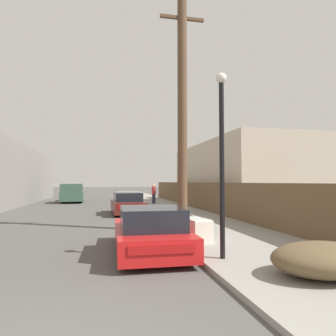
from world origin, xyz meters
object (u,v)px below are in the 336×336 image
object	(u,v)px
street_lamp	(222,149)
brush_pile	(323,259)
utility_pole	(182,108)
pedestrian	(154,194)
pickup_truck	(72,193)
discarded_fridge	(193,229)
car_parked_mid	(127,204)
parked_sports_car_red	(150,232)

from	to	relation	value
street_lamp	brush_pile	world-z (taller)	street_lamp
utility_pole	pedestrian	distance (m)	14.18
pickup_truck	street_lamp	bearing A→B (deg)	101.48
utility_pole	pedestrian	bearing A→B (deg)	85.49
pickup_truck	brush_pile	size ratio (longest dim) A/B	2.87
discarded_fridge	street_lamp	distance (m)	3.24
discarded_fridge	pedestrian	distance (m)	15.90
discarded_fridge	street_lamp	xyz separation A→B (m)	(0.04, -2.31, 2.27)
car_parked_mid	utility_pole	bearing A→B (deg)	-78.36
discarded_fridge	pedestrian	xyz separation A→B (m)	(1.33, 15.84, 0.48)
parked_sports_car_red	discarded_fridge	bearing A→B (deg)	31.96
discarded_fridge	parked_sports_car_red	distance (m)	1.74
car_parked_mid	brush_pile	distance (m)	13.41
utility_pole	brush_pile	distance (m)	7.72
pickup_truck	parked_sports_car_red	bearing A→B (deg)	98.50
utility_pole	street_lamp	world-z (taller)	utility_pole
brush_pile	pedestrian	size ratio (longest dim) A/B	1.27
discarded_fridge	car_parked_mid	distance (m)	9.24
utility_pole	pedestrian	xyz separation A→B (m)	(1.07, 13.59, -3.90)
parked_sports_car_red	street_lamp	world-z (taller)	street_lamp
parked_sports_car_red	brush_pile	bearing A→B (deg)	-45.63
parked_sports_car_red	car_parked_mid	distance (m)	10.02
car_parked_mid	brush_pile	size ratio (longest dim) A/B	2.02
pedestrian	discarded_fridge	bearing A→B (deg)	-94.79
parked_sports_car_red	pedestrian	distance (m)	16.97
discarded_fridge	pickup_truck	distance (m)	21.39
parked_sports_car_red	street_lamp	xyz separation A→B (m)	(1.53, -1.42, 2.17)
street_lamp	discarded_fridge	bearing A→B (deg)	90.95
car_parked_mid	pickup_truck	world-z (taller)	pickup_truck
street_lamp	pedestrian	size ratio (longest dim) A/B	2.77
brush_pile	parked_sports_car_red	bearing A→B (deg)	133.13
discarded_fridge	utility_pole	world-z (taller)	utility_pole
parked_sports_car_red	pickup_truck	world-z (taller)	pickup_truck
utility_pole	parked_sports_car_red	bearing A→B (deg)	-119.08
car_parked_mid	brush_pile	bearing A→B (deg)	-79.65
car_parked_mid	pickup_truck	size ratio (longest dim) A/B	0.70
discarded_fridge	utility_pole	xyz separation A→B (m)	(0.25, 2.25, 4.38)
street_lamp	pedestrian	world-z (taller)	street_lamp
pedestrian	utility_pole	bearing A→B (deg)	-94.51
discarded_fridge	brush_pile	world-z (taller)	discarded_fridge
pickup_truck	utility_pole	size ratio (longest dim) A/B	0.64
car_parked_mid	brush_pile	world-z (taller)	car_parked_mid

